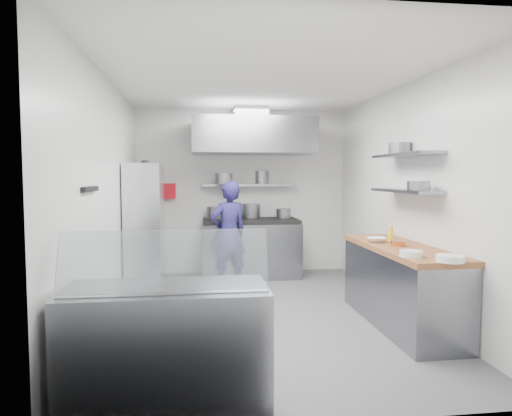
{
  "coord_description": "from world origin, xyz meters",
  "views": [
    {
      "loc": [
        -0.76,
        -5.38,
        1.67
      ],
      "look_at": [
        0.0,
        0.6,
        1.25
      ],
      "focal_mm": 32.0,
      "sensor_mm": 36.0,
      "label": 1
    }
  ],
  "objects": [
    {
      "name": "floor",
      "position": [
        0.0,
        0.0,
        0.0
      ],
      "size": [
        5.0,
        5.0,
        0.0
      ],
      "primitive_type": "plane",
      "color": "#474749",
      "rests_on": "ground"
    },
    {
      "name": "ceiling",
      "position": [
        0.0,
        0.0,
        2.8
      ],
      "size": [
        5.0,
        5.0,
        0.0
      ],
      "primitive_type": "plane",
      "rotation": [
        3.14,
        0.0,
        0.0
      ],
      "color": "silver",
      "rests_on": "wall_back"
    },
    {
      "name": "wall_back",
      "position": [
        0.0,
        2.5,
        1.4
      ],
      "size": [
        3.6,
        2.8,
        0.02
      ],
      "primitive_type": "cube",
      "rotation": [
        1.57,
        0.0,
        0.0
      ],
      "color": "white",
      "rests_on": "floor"
    },
    {
      "name": "wall_front",
      "position": [
        0.0,
        -2.5,
        1.4
      ],
      "size": [
        3.6,
        2.8,
        0.02
      ],
      "primitive_type": "cube",
      "rotation": [
        -1.57,
        0.0,
        0.0
      ],
      "color": "white",
      "rests_on": "floor"
    },
    {
      "name": "wall_left",
      "position": [
        -1.8,
        0.0,
        1.4
      ],
      "size": [
        2.8,
        5.0,
        0.02
      ],
      "primitive_type": "cube",
      "rotation": [
        1.57,
        0.0,
        1.57
      ],
      "color": "white",
      "rests_on": "floor"
    },
    {
      "name": "wall_right",
      "position": [
        1.8,
        0.0,
        1.4
      ],
      "size": [
        2.8,
        5.0,
        0.02
      ],
      "primitive_type": "cube",
      "rotation": [
        1.57,
        0.0,
        -1.57
      ],
      "color": "white",
      "rests_on": "floor"
    },
    {
      "name": "gas_range",
      "position": [
        0.1,
        2.1,
        0.45
      ],
      "size": [
        1.6,
        0.8,
        0.9
      ],
      "primitive_type": "cube",
      "color": "gray",
      "rests_on": "floor"
    },
    {
      "name": "cooktop",
      "position": [
        0.1,
        2.1,
        0.93
      ],
      "size": [
        1.57,
        0.78,
        0.06
      ],
      "primitive_type": "cube",
      "color": "black",
      "rests_on": "gas_range"
    },
    {
      "name": "stock_pot_left",
      "position": [
        -0.48,
        2.3,
        1.06
      ],
      "size": [
        0.28,
        0.28,
        0.2
      ],
      "primitive_type": "cylinder",
      "color": "slate",
      "rests_on": "cooktop"
    },
    {
      "name": "stock_pot_mid",
      "position": [
        0.14,
        2.39,
        1.08
      ],
      "size": [
        0.33,
        0.33,
        0.24
      ],
      "primitive_type": "cylinder",
      "color": "slate",
      "rests_on": "cooktop"
    },
    {
      "name": "stock_pot_right",
      "position": [
        0.68,
        2.23,
        1.04
      ],
      "size": [
        0.24,
        0.24,
        0.16
      ],
      "primitive_type": "cylinder",
      "color": "slate",
      "rests_on": "cooktop"
    },
    {
      "name": "over_range_shelf",
      "position": [
        0.1,
        2.34,
        1.52
      ],
      "size": [
        1.6,
        0.3,
        0.04
      ],
      "primitive_type": "cube",
      "color": "gray",
      "rests_on": "wall_back"
    },
    {
      "name": "shelf_pot_a",
      "position": [
        -0.34,
        2.13,
        1.63
      ],
      "size": [
        0.28,
        0.28,
        0.18
      ],
      "primitive_type": "cylinder",
      "color": "slate",
      "rests_on": "over_range_shelf"
    },
    {
      "name": "shelf_pot_b",
      "position": [
        0.35,
        2.56,
        1.65
      ],
      "size": [
        0.27,
        0.27,
        0.22
      ],
      "primitive_type": "cylinder",
      "color": "slate",
      "rests_on": "over_range_shelf"
    },
    {
      "name": "extractor_hood",
      "position": [
        0.1,
        1.93,
        2.3
      ],
      "size": [
        1.9,
        1.15,
        0.55
      ],
      "primitive_type": "cube",
      "color": "gray",
      "rests_on": "wall_back"
    },
    {
      "name": "hood_duct",
      "position": [
        0.1,
        2.15,
        2.68
      ],
      "size": [
        0.55,
        0.55,
        0.24
      ],
      "primitive_type": "cube",
      "color": "slate",
      "rests_on": "extractor_hood"
    },
    {
      "name": "red_firebox",
      "position": [
        -1.25,
        2.44,
        1.42
      ],
      "size": [
        0.22,
        0.1,
        0.26
      ],
      "primitive_type": "cube",
      "color": "red",
      "rests_on": "wall_back"
    },
    {
      "name": "chef",
      "position": [
        -0.31,
        1.46,
        0.8
      ],
      "size": [
        0.68,
        0.57,
        1.6
      ],
      "primitive_type": "imported",
      "rotation": [
        0.0,
        0.0,
        3.52
      ],
      "color": "#1D1A50",
      "rests_on": "floor"
    },
    {
      "name": "wire_rack",
      "position": [
        -1.53,
        1.35,
        0.93
      ],
      "size": [
        0.5,
        0.9,
        1.85
      ],
      "primitive_type": "cube",
      "color": "silver",
      "rests_on": "floor"
    },
    {
      "name": "rack_bin_a",
      "position": [
        -1.53,
        1.05,
        0.8
      ],
      "size": [
        0.17,
        0.21,
        0.19
      ],
      "primitive_type": "cube",
      "color": "white",
      "rests_on": "wire_rack"
    },
    {
      "name": "rack_bin_b",
      "position": [
        -1.53,
        1.27,
        1.3
      ],
      "size": [
        0.16,
        0.2,
        0.18
      ],
      "primitive_type": "cube",
      "color": "yellow",
      "rests_on": "wire_rack"
    },
    {
      "name": "rack_jar",
      "position": [
        -1.48,
        1.08,
        1.8
      ],
      "size": [
        0.11,
        0.11,
        0.18
      ],
      "primitive_type": "cylinder",
      "color": "black",
      "rests_on": "wire_rack"
    },
    {
      "name": "knife_strip",
      "position": [
        -1.78,
        -0.9,
        1.55
      ],
      "size": [
        0.04,
        0.55,
        0.05
      ],
      "primitive_type": "cube",
      "color": "black",
      "rests_on": "wall_left"
    },
    {
      "name": "prep_counter_base",
      "position": [
        1.48,
        -0.6,
        0.42
      ],
      "size": [
        0.62,
        2.0,
        0.84
      ],
      "primitive_type": "cube",
      "color": "gray",
      "rests_on": "floor"
    },
    {
      "name": "prep_counter_top",
      "position": [
        1.48,
        -0.6,
        0.87
      ],
      "size": [
        0.65,
        2.04,
        0.06
      ],
      "primitive_type": "cube",
      "color": "brown",
      "rests_on": "prep_counter_base"
    },
    {
      "name": "plate_stack_a",
      "position": [
        1.49,
        -1.57,
        0.93
      ],
      "size": [
        0.25,
        0.25,
        0.06
      ],
      "primitive_type": "cylinder",
      "color": "white",
      "rests_on": "prep_counter_top"
    },
    {
      "name": "plate_stack_b",
      "position": [
        1.26,
        -1.28,
        0.93
      ],
      "size": [
        0.22,
        0.22,
        0.06
      ],
      "primitive_type": "cylinder",
      "color": "white",
      "rests_on": "prep_counter_top"
    },
    {
      "name": "copper_pan",
      "position": [
        1.43,
        -0.62,
        0.93
      ],
      "size": [
        0.16,
        0.16,
        0.06
      ],
      "primitive_type": "cylinder",
      "color": "#CD6F39",
      "rests_on": "prep_counter_top"
    },
    {
      "name": "squeeze_bottle",
      "position": [
        1.51,
        -0.23,
        0.99
      ],
      "size": [
        0.05,
        0.05,
        0.18
      ],
      "primitive_type": "cylinder",
      "color": "yellow",
      "rests_on": "prep_counter_top"
    },
    {
      "name": "mixing_bowl",
      "position": [
        1.31,
        -0.3,
        0.93
      ],
      "size": [
        0.26,
        0.26,
        0.06
      ],
      "primitive_type": "imported",
      "rotation": [
        0.0,
        0.0,
        -0.17
      ],
      "color": "white",
      "rests_on": "prep_counter_top"
    },
    {
      "name": "wall_shelf_lower",
      "position": [
        1.64,
        -0.3,
        1.5
      ],
      "size": [
        0.3,
        1.3,
        0.04
      ],
      "primitive_type": "cube",
      "color": "gray",
      "rests_on": "wall_right"
    },
    {
      "name": "wall_shelf_upper",
      "position": [
        1.64,
        -0.3,
        1.92
      ],
      "size": [
        0.3,
        1.3,
        0.04
      ],
      "primitive_type": "cube",
      "color": "gray",
      "rests_on": "wall_right"
    },
    {
      "name": "shelf_pot_c",
      "position": [
        1.6,
        -0.72,
        1.57
      ],
      "size": [
        0.24,
        0.24,
        0.1
      ],
      "primitive_type": "cylinder",
      "color": "slate",
      "rests_on": "wall_shelf_lower"
    },
    {
      "name": "shelf_pot_d",
      "position": [
        1.69,
        -0.06,
        2.01
      ],
      "size": [
        0.27,
        0.27,
        0.14
      ],
      "primitive_type": "cylinder",
      "color": "slate",
      "rests_on": "wall_shelf_upper"
    },
    {
      "name": "display_case",
      "position": [
        -1.0,
        -2.0,
        0.42
      ],
      "size": [
        1.5,
        0.7,
        0.85
      ],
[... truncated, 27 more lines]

